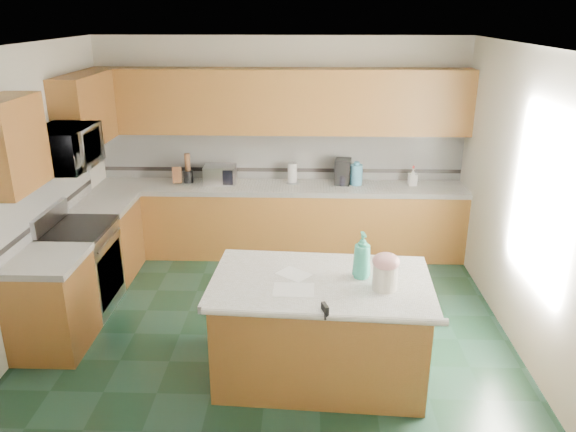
{
  "coord_description": "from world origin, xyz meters",
  "views": [
    {
      "loc": [
        0.32,
        -4.71,
        2.99
      ],
      "look_at": [
        0.15,
        0.35,
        1.12
      ],
      "focal_mm": 35.0,
      "sensor_mm": 36.0,
      "label": 1
    }
  ],
  "objects_px": {
    "island_base": "(320,332)",
    "toaster_oven": "(220,175)",
    "island_top": "(321,283)",
    "knife_block": "(177,175)",
    "coffee_maker": "(343,172)",
    "treat_jar": "(385,277)",
    "soap_bottle_island": "(362,255)"
  },
  "relations": [
    {
      "from": "island_base",
      "to": "toaster_oven",
      "type": "distance_m",
      "value": 2.97
    },
    {
      "from": "island_top",
      "to": "knife_block",
      "type": "relative_size",
      "value": 8.76
    },
    {
      "from": "island_top",
      "to": "coffee_maker",
      "type": "bearing_deg",
      "value": 86.44
    },
    {
      "from": "knife_block",
      "to": "coffee_maker",
      "type": "bearing_deg",
      "value": -9.49
    },
    {
      "from": "knife_block",
      "to": "toaster_oven",
      "type": "xyz_separation_m",
      "value": [
        0.54,
        0.0,
        0.01
      ]
    },
    {
      "from": "island_top",
      "to": "coffee_maker",
      "type": "relative_size",
      "value": 5.57
    },
    {
      "from": "coffee_maker",
      "to": "treat_jar",
      "type": "bearing_deg",
      "value": -76.66
    },
    {
      "from": "island_base",
      "to": "toaster_oven",
      "type": "bearing_deg",
      "value": 118.07
    },
    {
      "from": "soap_bottle_island",
      "to": "toaster_oven",
      "type": "relative_size",
      "value": 0.99
    },
    {
      "from": "island_base",
      "to": "island_top",
      "type": "xyz_separation_m",
      "value": [
        0.0,
        0.0,
        0.46
      ]
    },
    {
      "from": "island_base",
      "to": "knife_block",
      "type": "distance_m",
      "value": 3.23
    },
    {
      "from": "treat_jar",
      "to": "toaster_oven",
      "type": "xyz_separation_m",
      "value": [
        -1.71,
        2.79,
        0.01
      ]
    },
    {
      "from": "island_base",
      "to": "island_top",
      "type": "bearing_deg",
      "value": 0.0
    },
    {
      "from": "treat_jar",
      "to": "knife_block",
      "type": "relative_size",
      "value": 0.99
    },
    {
      "from": "soap_bottle_island",
      "to": "coffee_maker",
      "type": "distance_m",
      "value": 2.62
    },
    {
      "from": "knife_block",
      "to": "coffee_maker",
      "type": "distance_m",
      "value": 2.09
    },
    {
      "from": "knife_block",
      "to": "soap_bottle_island",
      "type": "bearing_deg",
      "value": -61.44
    },
    {
      "from": "soap_bottle_island",
      "to": "toaster_oven",
      "type": "bearing_deg",
      "value": 110.18
    },
    {
      "from": "island_base",
      "to": "knife_block",
      "type": "xyz_separation_m",
      "value": [
        -1.76,
        2.64,
        0.59
      ]
    },
    {
      "from": "island_top",
      "to": "soap_bottle_island",
      "type": "height_order",
      "value": "soap_bottle_island"
    },
    {
      "from": "island_base",
      "to": "treat_jar",
      "type": "distance_m",
      "value": 0.78
    },
    {
      "from": "treat_jar",
      "to": "knife_block",
      "type": "bearing_deg",
      "value": 125.27
    },
    {
      "from": "island_base",
      "to": "toaster_oven",
      "type": "height_order",
      "value": "toaster_oven"
    },
    {
      "from": "island_top",
      "to": "treat_jar",
      "type": "relative_size",
      "value": 8.81
    },
    {
      "from": "treat_jar",
      "to": "soap_bottle_island",
      "type": "bearing_deg",
      "value": 126.08
    },
    {
      "from": "island_base",
      "to": "soap_bottle_island",
      "type": "relative_size",
      "value": 4.31
    },
    {
      "from": "treat_jar",
      "to": "knife_block",
      "type": "height_order",
      "value": "knife_block"
    },
    {
      "from": "soap_bottle_island",
      "to": "treat_jar",
      "type": "bearing_deg",
      "value": -60.87
    },
    {
      "from": "island_base",
      "to": "coffee_maker",
      "type": "bearing_deg",
      "value": 86.44
    },
    {
      "from": "island_top",
      "to": "coffee_maker",
      "type": "distance_m",
      "value": 2.7
    },
    {
      "from": "treat_jar",
      "to": "toaster_oven",
      "type": "bearing_deg",
      "value": 117.83
    },
    {
      "from": "island_base",
      "to": "treat_jar",
      "type": "relative_size",
      "value": 8.32
    }
  ]
}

